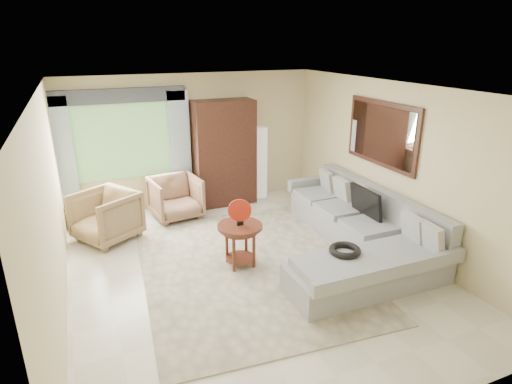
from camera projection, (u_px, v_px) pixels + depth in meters
name	position (u px, v px, depth m)	size (l,w,h in m)	color
ground	(250.00, 268.00, 6.34)	(6.00, 6.00, 0.00)	silver
area_rug	(247.00, 266.00, 6.38)	(3.00, 4.00, 0.02)	#BEB196
sectional_sofa	(359.00, 235.00, 6.73)	(2.30, 3.46, 0.90)	#A2A3AA
tv_screen	(366.00, 202.00, 6.89)	(0.06, 0.74, 0.48)	black
garden_hose	(345.00, 250.00, 5.70)	(0.43, 0.43, 0.09)	black
coffee_table	(240.00, 245.00, 6.29)	(0.66, 0.66, 0.66)	#461C12
red_disc	(240.00, 210.00, 6.11)	(0.34, 0.34, 0.03)	#AB2111
armchair_left	(106.00, 216.00, 7.11)	(0.90, 0.92, 0.84)	#9B7B54
armchair_right	(176.00, 198.00, 8.01)	(0.85, 0.87, 0.79)	#815D46
potted_plant	(74.00, 212.00, 7.65)	(0.50, 0.44, 0.56)	#999999
armoire	(224.00, 153.00, 8.54)	(1.20, 0.55, 2.10)	black
floor_lamp	(260.00, 163.00, 8.99)	(0.24, 0.24, 1.50)	silver
window	(123.00, 142.00, 7.95)	(1.80, 0.04, 1.40)	#669E59
curtain_left	(63.00, 162.00, 7.58)	(0.40, 0.08, 2.30)	#9EB7CC
curtain_right	(180.00, 151.00, 8.34)	(0.40, 0.08, 2.30)	#9EB7CC
valance	(118.00, 96.00, 7.60)	(2.40, 0.12, 0.26)	#1E232D
wall_mirror	(381.00, 134.00, 6.94)	(0.05, 1.70, 1.05)	black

